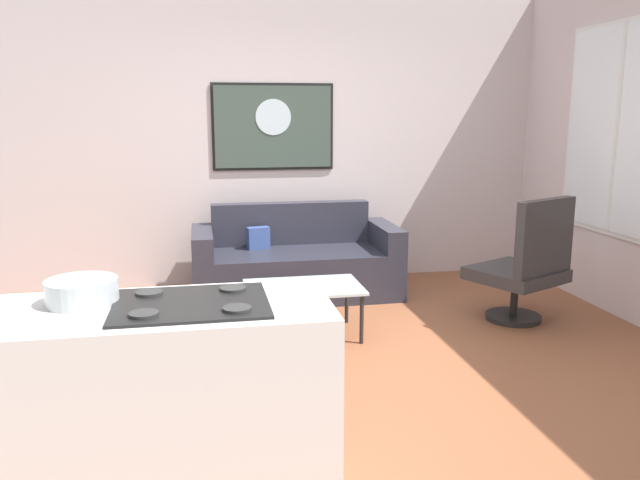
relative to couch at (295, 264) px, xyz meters
The scene contains 9 objects.
ground 1.88m from the couch, 92.86° to the right, with size 6.40×6.40×0.04m, color brown.
back_wall 1.26m from the couch, 99.13° to the left, with size 6.40×0.05×2.80m, color beige.
couch is the anchor object (origin of this frame).
coffee_table 1.11m from the couch, 95.51° to the right, with size 0.86×0.56×0.39m.
armchair 2.02m from the couch, 34.07° to the right, with size 0.83×0.82×1.01m.
kitchen_counter 3.36m from the couch, 110.85° to the right, with size 1.72×0.60×0.94m.
mixing_bowl 3.37m from the couch, 113.34° to the right, with size 0.28×0.28×0.10m.
wall_painting 1.34m from the couch, 102.91° to the left, with size 1.16×0.03×0.82m.
window 2.94m from the couch, 20.85° to the right, with size 0.03×1.41×1.73m.
Camera 1 is at (-0.75, -3.73, 1.66)m, focal length 35.61 mm.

